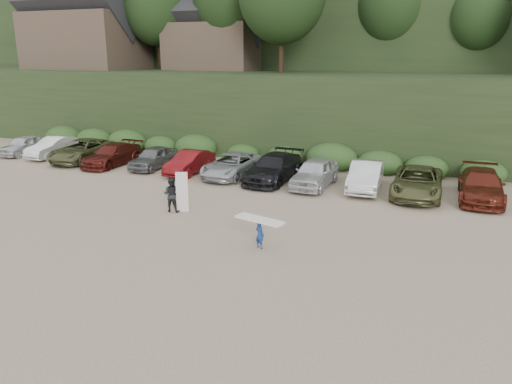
% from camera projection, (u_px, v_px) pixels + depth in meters
% --- Properties ---
extents(ground, '(120.00, 120.00, 0.00)m').
position_uv_depth(ground, '(219.00, 238.00, 21.34)').
color(ground, tan).
rests_on(ground, ground).
extents(hillside_backdrop, '(90.00, 41.50, 28.00)m').
position_uv_depth(hillside_backdrop, '(373.00, 14.00, 50.30)').
color(hillside_backdrop, black).
rests_on(hillside_backdrop, ground).
extents(parked_cars, '(34.29, 6.10, 1.64)m').
position_uv_depth(parked_cars, '(229.00, 164.00, 31.55)').
color(parked_cars, silver).
rests_on(parked_cars, ground).
extents(child_surfer, '(2.18, 1.08, 1.26)m').
position_uv_depth(child_surfer, '(260.00, 228.00, 20.01)').
color(child_surfer, navy).
rests_on(child_surfer, ground).
extents(adult_surfer, '(1.35, 0.79, 2.06)m').
position_uv_depth(adult_surfer, '(173.00, 194.00, 24.57)').
color(adult_surfer, black).
rests_on(adult_surfer, ground).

